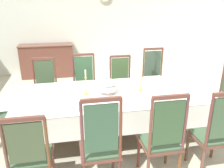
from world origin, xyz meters
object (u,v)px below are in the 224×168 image
(soup_tureen, at_px, (107,86))
(candlestick_east, at_px, (141,82))
(spoon_primary, at_px, (73,108))
(chair_south_c, at_px, (162,138))
(chair_north_b, at_px, (85,83))
(bowl_near_right, at_px, (164,101))
(chair_south_a, at_px, (30,155))
(chair_head_east, at_px, (221,96))
(chair_south_b, at_px, (100,144))
(chair_north_c, at_px, (121,82))
(chair_north_d, at_px, (154,78))
(candlestick_west, at_px, (86,85))
(bowl_near_left, at_px, (82,107))
(dining_table, at_px, (114,97))
(chair_north_a, at_px, (45,86))
(sideboard, at_px, (47,61))
(chair_south_d, at_px, (215,132))
(spoon_secondary, at_px, (171,101))

(soup_tureen, relative_size, candlestick_east, 0.87)
(spoon_primary, bearing_deg, chair_south_c, -29.94)
(chair_north_b, height_order, bowl_near_right, chair_north_b)
(chair_south_a, bearing_deg, chair_head_east, 19.41)
(candlestick_east, bearing_deg, chair_south_b, -126.80)
(chair_south_c, relative_size, chair_north_c, 1.11)
(chair_north_d, height_order, candlestick_west, chair_north_d)
(chair_north_b, xyz_separation_m, bowl_near_left, (-0.14, -1.47, 0.21))
(soup_tureen, bearing_deg, chair_north_c, 65.73)
(chair_south_b, distance_m, candlestick_east, 1.32)
(chair_south_a, bearing_deg, bowl_near_right, 18.26)
(chair_north_d, bearing_deg, dining_table, 44.97)
(chair_north_a, bearing_deg, soup_tureen, 133.86)
(candlestick_east, bearing_deg, chair_north_b, 126.94)
(chair_north_b, bearing_deg, chair_north_d, -179.86)
(chair_north_b, relative_size, sideboard, 0.77)
(dining_table, height_order, chair_head_east, chair_head_east)
(candlestick_east, bearing_deg, chair_south_a, -145.76)
(chair_north_a, bearing_deg, spoon_primary, 108.19)
(chair_south_a, distance_m, bowl_near_left, 0.85)
(candlestick_east, relative_size, sideboard, 0.25)
(candlestick_west, bearing_deg, sideboard, 103.40)
(spoon_primary, bearing_deg, dining_table, 36.47)
(soup_tureen, xyz_separation_m, bowl_near_left, (-0.40, -0.45, -0.09))
(dining_table, bearing_deg, chair_head_east, 0.00)
(soup_tureen, bearing_deg, chair_south_b, -103.74)
(candlestick_west, distance_m, bowl_near_right, 1.12)
(chair_north_c, height_order, soup_tureen, chair_north_c)
(soup_tureen, height_order, candlestick_east, candlestick_east)
(chair_south_c, xyz_separation_m, chair_south_d, (0.68, 0.00, -0.01))
(spoon_secondary, xyz_separation_m, sideboard, (-1.91, 3.77, -0.30))
(chair_south_b, xyz_separation_m, chair_head_east, (2.17, 1.03, -0.04))
(chair_south_c, relative_size, candlestick_east, 3.28)
(dining_table, bearing_deg, chair_south_b, -109.16)
(chair_north_b, bearing_deg, chair_north_c, 179.66)
(chair_north_a, distance_m, soup_tureen, 1.45)
(chair_north_d, distance_m, soup_tureen, 1.56)
(chair_north_c, relative_size, candlestick_west, 2.70)
(chair_south_c, xyz_separation_m, chair_head_east, (1.46, 1.03, -0.03))
(chair_south_a, height_order, bowl_near_left, chair_south_a)
(dining_table, xyz_separation_m, chair_south_d, (1.03, -1.03, -0.10))
(chair_head_east, relative_size, spoon_primary, 5.94)
(chair_south_a, relative_size, chair_north_d, 0.91)
(chair_north_d, distance_m, spoon_secondary, 1.51)
(chair_south_c, bearing_deg, chair_south_d, 0.09)
(chair_head_east, xyz_separation_m, bowl_near_left, (-2.31, -0.45, 0.22))
(chair_north_a, height_order, chair_north_b, chair_north_b)
(chair_head_east, height_order, spoon_primary, chair_head_east)
(dining_table, distance_m, soup_tureen, 0.22)
(spoon_primary, bearing_deg, bowl_near_left, -10.86)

